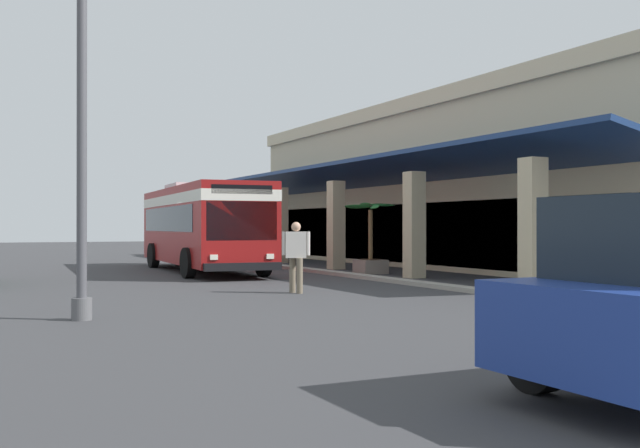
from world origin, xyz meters
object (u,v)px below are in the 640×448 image
transit_bus (201,222)px  lot_light_pole (82,75)px  potted_palm (371,257)px  pedestrian (296,253)px

transit_bus → lot_light_pole: (13.33, -6.27, 2.54)m
lot_light_pole → potted_palm: bearing=129.5°
pedestrian → potted_palm: (-5.98, 5.58, -0.43)m
transit_bus → potted_palm: (4.04, 5.00, -1.27)m
potted_palm → transit_bus: bearing=-128.9°
lot_light_pole → transit_bus: bearing=154.8°
pedestrian → lot_light_pole: size_ratio=0.22×
transit_bus → pedestrian: (10.02, -0.58, -0.83)m
transit_bus → potted_palm: bearing=51.1°
potted_palm → lot_light_pole: 15.10m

